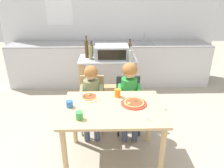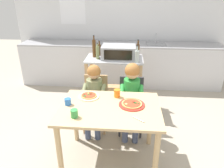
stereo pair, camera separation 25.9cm
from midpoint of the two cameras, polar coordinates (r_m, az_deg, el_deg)
ground_plane at (r=3.73m, az=3.06°, el=-7.79°), size 11.02×11.02×0.00m
back_wall_tiled at (r=4.92m, az=4.11°, el=16.83°), size 4.74×0.13×2.70m
kitchen_counter at (r=4.72m, az=3.76°, el=5.35°), size 4.27×0.60×1.11m
kitchen_island_cart at (r=3.67m, az=2.63°, el=2.22°), size 0.95×0.53×0.91m
toaster_oven at (r=3.56m, az=3.90°, el=8.55°), size 0.55×0.40×0.21m
bottle_tall_green_wine at (r=3.50m, az=-1.75°, el=8.47°), size 0.06×0.06×0.27m
bottle_brown_beer at (r=3.60m, az=-2.74°, el=9.55°), size 0.06×0.06×0.37m
bottle_clear_vinegar at (r=3.36m, az=8.90°, el=7.35°), size 0.07×0.07×0.27m
bottle_slim_sauce at (r=3.75m, az=8.94°, el=9.19°), size 0.06×0.06×0.27m
bottle_dark_olive_oil at (r=3.70m, az=-1.37°, el=9.23°), size 0.05×0.05×0.26m
dining_table at (r=2.45m, az=2.46°, el=-8.67°), size 1.13×0.81×0.76m
dining_chair_left at (r=3.15m, az=-2.08°, el=-4.02°), size 0.36×0.36×0.81m
dining_chair_right at (r=3.11m, az=7.51°, el=-4.64°), size 0.36×0.36×0.81m
child_in_olive_shirt at (r=2.97m, az=-2.41°, el=-2.13°), size 0.32×0.42×1.01m
child_in_green_shirt at (r=2.91m, az=7.81°, el=-2.01°), size 0.32×0.42×1.06m
pizza_plate_cream at (r=2.61m, az=-3.40°, el=-3.29°), size 0.25×0.25×0.03m
pizza_plate_red_rimmed at (r=2.45m, az=8.37°, el=-5.45°), size 0.30×0.30×0.03m
drinking_cup_blue at (r=2.45m, az=-8.80°, el=-4.77°), size 0.08×0.08×0.08m
drinking_cup_green at (r=2.21m, az=-6.77°, el=-7.93°), size 0.08×0.08×0.09m
drinking_cup_orange at (r=2.59m, az=4.22°, el=-2.54°), size 0.07×0.07×0.10m
serving_spoon at (r=2.21m, az=10.50°, el=-9.38°), size 0.11×0.10×0.01m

